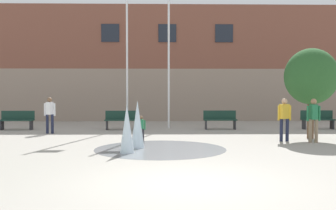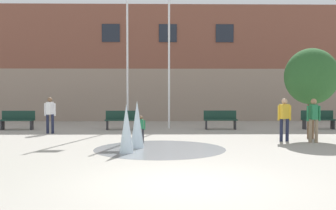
{
  "view_description": "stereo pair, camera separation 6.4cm",
  "coord_description": "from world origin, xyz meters",
  "px_view_note": "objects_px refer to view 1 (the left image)",
  "views": [
    {
      "loc": [
        -0.47,
        -7.77,
        1.85
      ],
      "look_at": [
        -0.14,
        8.01,
        1.3
      ],
      "focal_mm": 42.0,
      "sensor_mm": 36.0,
      "label": 1
    },
    {
      "loc": [
        -0.4,
        -7.77,
        1.85
      ],
      "look_at": [
        -0.14,
        8.01,
        1.3
      ],
      "focal_mm": 42.0,
      "sensor_mm": 36.0,
      "label": 2
    }
  ],
  "objects_px": {
    "park_bench_center": "(220,119)",
    "adult_near_bench": "(50,112)",
    "park_bench_far_right": "(317,119)",
    "adult_in_red": "(313,117)",
    "flagpole_right": "(169,42)",
    "adult_watching": "(284,116)",
    "street_tree_near_building": "(311,77)",
    "child_running": "(141,127)",
    "flagpole_left": "(128,45)",
    "park_bench_left_of_flagpoles": "(122,120)",
    "park_bench_far_left": "(17,120)"
  },
  "relations": [
    {
      "from": "park_bench_center",
      "to": "adult_near_bench",
      "type": "bearing_deg",
      "value": -166.96
    },
    {
      "from": "park_bench_center",
      "to": "park_bench_far_right",
      "type": "height_order",
      "value": "same"
    },
    {
      "from": "adult_in_red",
      "to": "flagpole_right",
      "type": "distance_m",
      "value": 8.26
    },
    {
      "from": "adult_watching",
      "to": "street_tree_near_building",
      "type": "distance_m",
      "value": 2.13
    },
    {
      "from": "adult_watching",
      "to": "flagpole_right",
      "type": "bearing_deg",
      "value": 101.66
    },
    {
      "from": "adult_near_bench",
      "to": "street_tree_near_building",
      "type": "relative_size",
      "value": 0.45
    },
    {
      "from": "flagpole_right",
      "to": "child_running",
      "type": "bearing_deg",
      "value": -101.36
    },
    {
      "from": "adult_near_bench",
      "to": "adult_in_red",
      "type": "distance_m",
      "value": 10.85
    },
    {
      "from": "street_tree_near_building",
      "to": "child_running",
      "type": "bearing_deg",
      "value": -169.23
    },
    {
      "from": "park_bench_far_right",
      "to": "flagpole_left",
      "type": "relative_size",
      "value": 0.2
    },
    {
      "from": "park_bench_center",
      "to": "adult_watching",
      "type": "distance_m",
      "value": 4.98
    },
    {
      "from": "adult_watching",
      "to": "adult_near_bench",
      "type": "bearing_deg",
      "value": 136.46
    },
    {
      "from": "flagpole_left",
      "to": "child_running",
      "type": "bearing_deg",
      "value": -80.67
    },
    {
      "from": "adult_in_red",
      "to": "flagpole_right",
      "type": "xyz_separation_m",
      "value": [
        -5.07,
        5.59,
        3.37
      ]
    },
    {
      "from": "child_running",
      "to": "adult_watching",
      "type": "distance_m",
      "value": 5.3
    },
    {
      "from": "park_bench_far_right",
      "to": "adult_watching",
      "type": "bearing_deg",
      "value": -123.78
    },
    {
      "from": "park_bench_far_right",
      "to": "flagpole_right",
      "type": "distance_m",
      "value": 8.24
    },
    {
      "from": "park_bench_left_of_flagpoles",
      "to": "street_tree_near_building",
      "type": "xyz_separation_m",
      "value": [
        7.74,
        -3.79,
        1.94
      ]
    },
    {
      "from": "park_bench_far_left",
      "to": "adult_near_bench",
      "type": "bearing_deg",
      "value": -40.39
    },
    {
      "from": "flagpole_left",
      "to": "street_tree_near_building",
      "type": "bearing_deg",
      "value": -30.58
    },
    {
      "from": "park_bench_far_right",
      "to": "adult_watching",
      "type": "relative_size",
      "value": 1.01
    },
    {
      "from": "park_bench_far_right",
      "to": "flagpole_left",
      "type": "bearing_deg",
      "value": 176.76
    },
    {
      "from": "park_bench_far_left",
      "to": "park_bench_far_right",
      "type": "relative_size",
      "value": 1.0
    },
    {
      "from": "street_tree_near_building",
      "to": "park_bench_far_right",
      "type": "bearing_deg",
      "value": 64.51
    },
    {
      "from": "adult_in_red",
      "to": "flagpole_left",
      "type": "relative_size",
      "value": 0.2
    },
    {
      "from": "adult_near_bench",
      "to": "adult_in_red",
      "type": "xyz_separation_m",
      "value": [
        10.37,
        -3.22,
        0.0
      ]
    },
    {
      "from": "adult_in_red",
      "to": "street_tree_near_building",
      "type": "relative_size",
      "value": 0.45
    },
    {
      "from": "park_bench_far_left",
      "to": "street_tree_near_building",
      "type": "bearing_deg",
      "value": -16.61
    },
    {
      "from": "park_bench_left_of_flagpoles",
      "to": "adult_near_bench",
      "type": "distance_m",
      "value": 3.47
    },
    {
      "from": "park_bench_left_of_flagpoles",
      "to": "flagpole_right",
      "type": "bearing_deg",
      "value": 15.21
    },
    {
      "from": "park_bench_center",
      "to": "flagpole_left",
      "type": "distance_m",
      "value": 5.87
    },
    {
      "from": "adult_watching",
      "to": "park_bench_far_left",
      "type": "bearing_deg",
      "value": 131.49
    },
    {
      "from": "park_bench_center",
      "to": "adult_in_red",
      "type": "distance_m",
      "value": 5.67
    },
    {
      "from": "park_bench_center",
      "to": "park_bench_far_left",
      "type": "bearing_deg",
      "value": -179.71
    },
    {
      "from": "adult_near_bench",
      "to": "flagpole_right",
      "type": "relative_size",
      "value": 0.2
    },
    {
      "from": "park_bench_far_left",
      "to": "park_bench_left_of_flagpoles",
      "type": "distance_m",
      "value": 5.03
    },
    {
      "from": "park_bench_far_right",
      "to": "street_tree_near_building",
      "type": "xyz_separation_m",
      "value": [
        -1.86,
        -3.9,
        1.94
      ]
    },
    {
      "from": "park_bench_center",
      "to": "adult_in_red",
      "type": "relative_size",
      "value": 1.01
    },
    {
      "from": "adult_near_bench",
      "to": "adult_watching",
      "type": "xyz_separation_m",
      "value": [
        9.42,
        -2.87,
        0.0
      ]
    },
    {
      "from": "park_bench_center",
      "to": "flagpole_right",
      "type": "relative_size",
      "value": 0.2
    },
    {
      "from": "adult_near_bench",
      "to": "child_running",
      "type": "bearing_deg",
      "value": -116.71
    },
    {
      "from": "street_tree_near_building",
      "to": "adult_watching",
      "type": "bearing_deg",
      "value": -147.92
    },
    {
      "from": "park_bench_left_of_flagpoles",
      "to": "flagpole_right",
      "type": "xyz_separation_m",
      "value": [
        2.32,
        0.63,
        3.82
      ]
    },
    {
      "from": "park_bench_center",
      "to": "street_tree_near_building",
      "type": "relative_size",
      "value": 0.45
    },
    {
      "from": "park_bench_far_right",
      "to": "flagpole_left",
      "type": "xyz_separation_m",
      "value": [
        -9.35,
        0.53,
        3.68
      ]
    },
    {
      "from": "flagpole_left",
      "to": "flagpole_right",
      "type": "relative_size",
      "value": 0.96
    },
    {
      "from": "adult_in_red",
      "to": "flagpole_left",
      "type": "xyz_separation_m",
      "value": [
        -7.14,
        5.59,
        3.22
      ]
    },
    {
      "from": "park_bench_center",
      "to": "park_bench_far_right",
      "type": "relative_size",
      "value": 1.0
    },
    {
      "from": "park_bench_left_of_flagpoles",
      "to": "adult_watching",
      "type": "distance_m",
      "value": 7.94
    },
    {
      "from": "park_bench_center",
      "to": "adult_near_bench",
      "type": "xyz_separation_m",
      "value": [
        -7.76,
        -1.8,
        0.45
      ]
    }
  ]
}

